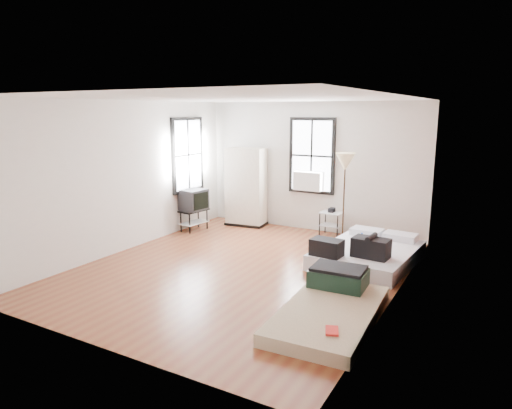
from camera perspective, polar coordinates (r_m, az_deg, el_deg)
The scene contains 8 objects.
ground at distance 7.74m, azimuth -1.79°, elevation -8.04°, with size 6.00×6.00×0.00m, color brown.
room_shell at distance 7.54m, azimuth 1.07°, elevation 5.02°, with size 5.02×6.02×2.80m.
mattress_main at distance 8.21m, azimuth 13.72°, elevation -5.90°, with size 1.63×2.12×0.65m.
mattress_bare at distance 6.15m, azimuth 9.42°, elevation -12.20°, with size 1.20×2.14×0.45m.
wardrobe at distance 10.46m, azimuth -1.24°, elevation 2.18°, with size 0.95×0.61×1.78m.
side_table at distance 9.76m, azimuth 9.41°, elevation -1.58°, with size 0.47×0.38×0.60m.
floor_lamp at distance 9.09m, azimuth 11.08°, elevation 4.76°, with size 0.39×0.39×1.80m.
tv_stand at distance 10.09m, azimuth -7.79°, elevation 0.38°, with size 0.52×0.69×0.92m.
Camera 1 is at (3.77, -6.24, 2.60)m, focal length 32.00 mm.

